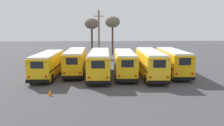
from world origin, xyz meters
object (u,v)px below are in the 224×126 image
Objects in this scene: school_bus_4 at (150,62)px; bare_tree_1 at (113,23)px; school_bus_2 at (100,63)px; school_bus_1 at (76,61)px; bare_tree_0 at (92,24)px; school_bus_5 at (172,61)px; school_bus_0 at (48,64)px; traffic_cone at (50,92)px; school_bus_3 at (125,63)px; utility_pole at (99,35)px.

bare_tree_1 is (-3.61, 23.63, 5.61)m from school_bus_4.
bare_tree_1 reaches higher than school_bus_2.
school_bus_1 is at bearing 149.51° from school_bus_2.
school_bus_4 is 22.83m from bare_tree_0.
school_bus_1 is at bearing 175.52° from school_bus_5.
bare_tree_0 is at bearing 119.96° from school_bus_5.
school_bus_0 is 0.86× the size of school_bus_2.
school_bus_4 is 1.25× the size of bare_tree_1.
school_bus_4 is (9.52, -1.92, 0.03)m from school_bus_1.
school_bus_4 is 13.31m from traffic_cone.
bare_tree_0 is at bearing 103.92° from school_bus_3.
utility_pole is (-6.60, 14.11, 3.04)m from school_bus_4.
school_bus_4 reaches higher than school_bus_0.
bare_tree_0 is 29.25m from traffic_cone.
school_bus_3 is 1.03× the size of utility_pole.
school_bus_5 reaches higher than school_bus_3.
school_bus_5 is 1.10× the size of bare_tree_1.
school_bus_3 is at bearing -76.02° from utility_pole.
school_bus_2 is (6.35, -0.04, 0.09)m from school_bus_0.
school_bus_1 is 3.68m from school_bus_2.
traffic_cone is at bearing -102.82° from bare_tree_1.
school_bus_0 is 15.90m from school_bus_5.
traffic_cone is (-4.14, -21.82, -4.51)m from utility_pole.
utility_pole is at bearing 91.04° from school_bus_2.
utility_pole is (-9.78, 13.19, 3.05)m from school_bus_5.
school_bus_5 is 1.03× the size of utility_pole.
school_bus_3 is 21.60m from bare_tree_0.
utility_pole reaches higher than school_bus_3.
school_bus_5 is at bearing 16.18° from school_bus_4.
bare_tree_0 is at bearing 84.91° from traffic_cone.
school_bus_2 is 21.34m from bare_tree_0.
bare_tree_0 is (1.31, 18.77, 5.14)m from school_bus_1.
school_bus_1 is at bearing -103.46° from utility_pole.
school_bus_5 is at bearing 5.24° from school_bus_2.
school_bus_2 reaches higher than school_bus_1.
bare_tree_1 is (2.99, 9.52, 2.57)m from utility_pole.
school_bus_3 is at bearing 46.73° from traffic_cone.
utility_pole reaches higher than bare_tree_0.
bare_tree_0 is 5.49m from bare_tree_1.
school_bus_2 reaches higher than school_bus_3.
school_bus_0 is 1.14× the size of bare_tree_0.
school_bus_5 is at bearing -53.44° from utility_pole.
school_bus_0 is at bearing 179.58° from school_bus_4.
school_bus_2 is 1.12× the size of school_bus_3.
school_bus_5 is at bearing -60.04° from bare_tree_0.
bare_tree_1 is at bearing 32.65° from bare_tree_0.
traffic_cone is (-2.53, -28.39, -6.58)m from bare_tree_0.
school_bus_5 reaches higher than school_bus_1.
school_bus_0 is 25.87m from bare_tree_1.
utility_pole is 1.14× the size of bare_tree_0.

